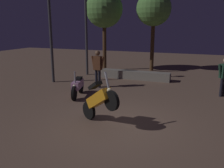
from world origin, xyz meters
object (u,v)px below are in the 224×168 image
motorcycle_pink_parked_left (78,86)px  streetlamp_near (50,13)px  streetlamp_far (86,21)px  motorcycle_orange_foreground (99,100)px  person_rider_beside (98,66)px

motorcycle_pink_parked_left → streetlamp_near: (-2.47, 1.83, 3.00)m
streetlamp_near → streetlamp_far: bearing=72.6°
motorcycle_orange_foreground → streetlamp_far: size_ratio=0.34×
motorcycle_orange_foreground → person_rider_beside: (-1.87, 3.96, 0.30)m
motorcycle_pink_parked_left → streetlamp_far: bearing=-172.5°
motorcycle_pink_parked_left → motorcycle_orange_foreground: bearing=26.5°
motorcycle_orange_foreground → person_rider_beside: size_ratio=0.94×
motorcycle_orange_foreground → streetlamp_far: streetlamp_far is taller
motorcycle_pink_parked_left → person_rider_beside: size_ratio=0.94×
motorcycle_orange_foreground → motorcycle_pink_parked_left: size_ratio=1.00×
person_rider_beside → streetlamp_far: 3.77m
person_rider_beside → streetlamp_near: (-2.62, 0.17, 2.39)m
motorcycle_orange_foreground → streetlamp_near: streetlamp_near is taller
motorcycle_pink_parked_left → streetlamp_far: 5.26m
motorcycle_orange_foreground → streetlamp_far: bearing=148.8°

